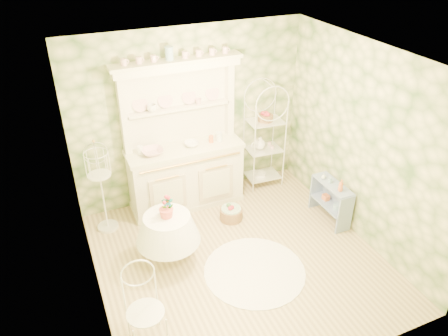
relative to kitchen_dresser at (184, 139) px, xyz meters
name	(u,v)px	position (x,y,z in m)	size (l,w,h in m)	color
floor	(239,259)	(0.20, -1.52, -1.15)	(3.60, 3.60, 0.00)	tan
ceiling	(243,61)	(0.20, -1.52, 1.56)	(3.60, 3.60, 0.00)	white
wall_left	(85,209)	(-1.60, -1.52, 0.21)	(3.60, 3.60, 0.00)	beige
wall_right	(363,145)	(2.00, -1.52, 0.21)	(3.60, 3.60, 0.00)	beige
wall_back	(190,117)	(0.20, 0.28, 0.21)	(3.60, 3.60, 0.00)	beige
wall_front	(330,273)	(0.20, -3.32, 0.21)	(3.60, 3.60, 0.00)	beige
kitchen_dresser	(184,139)	(0.00, 0.00, 0.00)	(1.87, 0.61, 2.29)	white
bakers_rack	(264,137)	(1.38, 0.06, -0.28)	(0.54, 0.39, 1.74)	white
side_shelf	(331,201)	(1.83, -1.24, -0.84)	(0.27, 0.72, 0.62)	#7C90B6
round_table	(168,238)	(-0.65, -1.16, -0.78)	(0.66, 0.66, 0.72)	white
cafe_chair	(146,315)	(-1.24, -2.31, -0.74)	(0.37, 0.37, 0.82)	white
birdcage_stand	(101,185)	(-1.28, -0.14, -0.39)	(0.36, 0.36, 1.50)	white
floor_basket	(231,213)	(0.47, -0.67, -1.03)	(0.34, 0.34, 0.22)	olive
lace_rug	(254,271)	(0.29, -1.81, -1.14)	(1.32, 1.32, 0.01)	white
bowl_floral	(153,154)	(-0.49, -0.03, -0.13)	(0.31, 0.31, 0.08)	white
bowl_white	(192,145)	(0.11, -0.01, -0.13)	(0.21, 0.21, 0.07)	white
cup_left	(152,110)	(-0.40, 0.16, 0.47)	(0.14, 0.14, 0.11)	white
cup_right	(198,102)	(0.30, 0.16, 0.47)	(0.09, 0.09, 0.09)	white
potted_geranium	(168,207)	(-0.62, -1.15, -0.30)	(0.14, 0.10, 0.27)	#3F7238
bottle_amber	(341,187)	(1.81, -1.42, -0.46)	(0.07, 0.07, 0.18)	#D36A31
bottle_blue	(330,181)	(1.80, -1.20, -0.49)	(0.04, 0.04, 0.10)	#84ACBF
bottle_glass	(323,177)	(1.79, -1.05, -0.50)	(0.07, 0.07, 0.09)	silver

